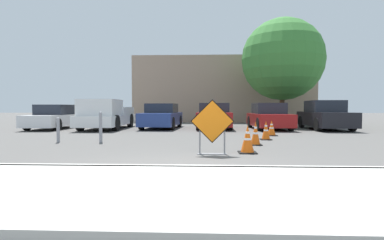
{
  "coord_description": "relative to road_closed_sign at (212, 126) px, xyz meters",
  "views": [
    {
      "loc": [
        0.48,
        -5.48,
        1.22
      ],
      "look_at": [
        -0.23,
        11.05,
        0.51
      ],
      "focal_mm": 28.0,
      "sensor_mm": 36.0,
      "label": 1
    }
  ],
  "objects": [
    {
      "name": "traffic_cone_nearest",
      "position": [
        0.95,
        0.31,
        -0.39
      ],
      "size": [
        0.48,
        0.48,
        0.75
      ],
      "color": "black",
      "rests_on": "ground_plane"
    },
    {
      "name": "parked_car_second",
      "position": [
        -2.67,
        9.43,
        -0.08
      ],
      "size": [
        2.09,
        4.23,
        1.42
      ],
      "rotation": [
        0.0,
        0.0,
        3.07
      ],
      "color": "navy",
      "rests_on": "ground_plane"
    },
    {
      "name": "bollard_nearest",
      "position": [
        -3.78,
        2.48,
        -0.19
      ],
      "size": [
        0.12,
        0.12,
        1.07
      ],
      "color": "gray",
      "rests_on": "ground_plane"
    },
    {
      "name": "bollard_second",
      "position": [
        -5.28,
        2.48,
        -0.29
      ],
      "size": [
        0.12,
        0.12,
        0.87
      ],
      "color": "gray",
      "rests_on": "ground_plane"
    },
    {
      "name": "parked_car_third",
      "position": [
        0.34,
        9.42,
        -0.07
      ],
      "size": [
        2.0,
        4.17,
        1.45
      ],
      "rotation": [
        0.0,
        0.0,
        3.11
      ],
      "color": "maroon",
      "rests_on": "ground_plane"
    },
    {
      "name": "parked_car_fourth",
      "position": [
        3.36,
        9.04,
        -0.08
      ],
      "size": [
        1.94,
        4.1,
        1.45
      ],
      "rotation": [
        0.0,
        0.0,
        3.18
      ],
      "color": "maroon",
      "rests_on": "ground_plane"
    },
    {
      "name": "ground_plane",
      "position": [
        -0.67,
        7.82,
        -0.75
      ],
      "size": [
        96.0,
        96.0,
        0.0
      ],
      "primitive_type": "plane",
      "color": "#565451"
    },
    {
      "name": "traffic_cone_fourth",
      "position": [
        2.66,
        5.21,
        -0.43
      ],
      "size": [
        0.46,
        0.46,
        0.66
      ],
      "color": "black",
      "rests_on": "ground_plane"
    },
    {
      "name": "traffic_cone_second",
      "position": [
        1.44,
        2.02,
        -0.37
      ],
      "size": [
        0.4,
        0.4,
        0.77
      ],
      "color": "black",
      "rests_on": "ground_plane"
    },
    {
      "name": "road_closed_sign",
      "position": [
        0.0,
        0.0,
        0.0
      ],
      "size": [
        1.12,
        0.2,
        1.42
      ],
      "color": "black",
      "rests_on": "ground_plane"
    },
    {
      "name": "street_tree_behind_lot",
      "position": [
        5.0,
        12.72,
        3.66
      ],
      "size": [
        5.44,
        5.44,
        7.13
      ],
      "color": "#513823",
      "rests_on": "ground_plane"
    },
    {
      "name": "parked_car_fifth",
      "position": [
        6.37,
        8.95,
        -0.02
      ],
      "size": [
        1.96,
        4.22,
        1.59
      ],
      "rotation": [
        0.0,
        0.0,
        3.13
      ],
      "color": "black",
      "rests_on": "ground_plane"
    },
    {
      "name": "curb_lip",
      "position": [
        -0.67,
        -2.18,
        -0.68
      ],
      "size": [
        24.41,
        0.2,
        0.14
      ],
      "color": "beige",
      "rests_on": "ground_plane"
    },
    {
      "name": "pickup_truck",
      "position": [
        -5.67,
        8.62,
        -0.01
      ],
      "size": [
        2.15,
        5.27,
        1.63
      ],
      "rotation": [
        0.0,
        0.0,
        3.16
      ],
      "color": "silver",
      "rests_on": "ground_plane"
    },
    {
      "name": "building_facade_backdrop",
      "position": [
        1.3,
        18.52,
        1.92
      ],
      "size": [
        14.62,
        5.0,
        5.34
      ],
      "color": "gray",
      "rests_on": "ground_plane"
    },
    {
      "name": "traffic_cone_third",
      "position": [
        2.1,
        3.6,
        -0.4
      ],
      "size": [
        0.41,
        0.41,
        0.71
      ],
      "color": "black",
      "rests_on": "ground_plane"
    },
    {
      "name": "sidewalk_strip",
      "position": [
        -0.67,
        -3.66,
        -0.68
      ],
      "size": [
        24.41,
        2.96,
        0.14
      ],
      "color": "beige",
      "rests_on": "ground_plane"
    },
    {
      "name": "parked_car_nearest",
      "position": [
        -8.69,
        8.91,
        -0.12
      ],
      "size": [
        1.89,
        4.37,
        1.36
      ],
      "rotation": [
        0.0,
        0.0,
        3.17
      ],
      "color": "silver",
      "rests_on": "ground_plane"
    }
  ]
}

